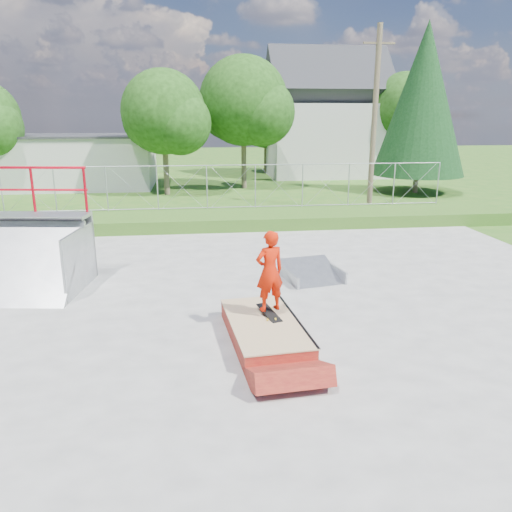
# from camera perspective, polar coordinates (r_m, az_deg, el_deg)

# --- Properties ---
(ground) EXTENTS (120.00, 120.00, 0.00)m
(ground) POSITION_cam_1_polar(r_m,az_deg,el_deg) (10.89, -3.70, -7.14)
(ground) COLOR #2A5E1B
(ground) RESTS_ON ground
(concrete_pad) EXTENTS (20.00, 16.00, 0.04)m
(concrete_pad) POSITION_cam_1_polar(r_m,az_deg,el_deg) (10.88, -3.70, -7.04)
(concrete_pad) COLOR gray
(concrete_pad) RESTS_ON ground
(grass_berm) EXTENTS (24.00, 3.00, 0.50)m
(grass_berm) POSITION_cam_1_polar(r_m,az_deg,el_deg) (19.92, -5.45, 4.17)
(grass_berm) COLOR #2A5E1B
(grass_berm) RESTS_ON ground
(grind_box) EXTENTS (1.54, 2.81, 0.40)m
(grind_box) POSITION_cam_1_polar(r_m,az_deg,el_deg) (9.78, 0.96, -8.57)
(grind_box) COLOR maroon
(grind_box) RESTS_ON concrete_pad
(quarter_pipe) EXTENTS (3.29, 2.90, 2.97)m
(quarter_pipe) POSITION_cam_1_polar(r_m,az_deg,el_deg) (13.36, -25.83, 2.30)
(quarter_pipe) COLOR #94979B
(quarter_pipe) RESTS_ON concrete_pad
(flat_bank_ramp) EXTENTS (1.64, 1.72, 0.43)m
(flat_bank_ramp) POSITION_cam_1_polar(r_m,az_deg,el_deg) (13.32, 6.39, -1.89)
(flat_bank_ramp) COLOR #94979B
(flat_bank_ramp) RESTS_ON concrete_pad
(skateboard) EXTENTS (0.44, 0.82, 0.13)m
(skateboard) POSITION_cam_1_polar(r_m,az_deg,el_deg) (9.97, 1.53, -6.54)
(skateboard) COLOR black
(skateboard) RESTS_ON grind_box
(skater) EXTENTS (0.68, 0.55, 1.61)m
(skater) POSITION_cam_1_polar(r_m,az_deg,el_deg) (9.69, 1.56, -2.15)
(skater) COLOR red
(skater) RESTS_ON grind_box
(chain_link_fence) EXTENTS (20.00, 0.06, 1.80)m
(chain_link_fence) POSITION_cam_1_polar(r_m,az_deg,el_deg) (20.72, -5.63, 7.84)
(chain_link_fence) COLOR #A1A4A9
(chain_link_fence) RESTS_ON grass_berm
(utility_building_flat) EXTENTS (10.00, 6.00, 3.00)m
(utility_building_flat) POSITION_cam_1_polar(r_m,az_deg,el_deg) (32.98, -20.54, 10.04)
(utility_building_flat) COLOR beige
(utility_building_flat) RESTS_ON ground
(gable_house) EXTENTS (8.40, 6.08, 8.94)m
(gable_house) POSITION_cam_1_polar(r_m,az_deg,el_deg) (37.26, 7.94, 15.01)
(gable_house) COLOR beige
(gable_house) RESTS_ON ground
(utility_pole) EXTENTS (0.24, 0.24, 8.00)m
(utility_pole) POSITION_cam_1_polar(r_m,az_deg,el_deg) (23.44, 13.37, 14.79)
(utility_pole) COLOR brown
(utility_pole) RESTS_ON ground
(tree_left_near) EXTENTS (4.76, 4.48, 6.65)m
(tree_left_near) POSITION_cam_1_polar(r_m,az_deg,el_deg) (27.87, -10.02, 15.55)
(tree_left_near) COLOR brown
(tree_left_near) RESTS_ON ground
(tree_center) EXTENTS (5.44, 5.12, 7.60)m
(tree_center) POSITION_cam_1_polar(r_m,az_deg,el_deg) (30.02, -0.83, 16.94)
(tree_center) COLOR brown
(tree_center) RESTS_ON ground
(tree_right_far) EXTENTS (5.10, 4.80, 7.12)m
(tree_right_far) POSITION_cam_1_polar(r_m,az_deg,el_deg) (36.94, 17.11, 15.58)
(tree_right_far) COLOR brown
(tree_right_far) RESTS_ON ground
(tree_back_mid) EXTENTS (4.08, 3.84, 5.70)m
(tree_back_mid) POSITION_cam_1_polar(r_m,az_deg,el_deg) (38.31, 1.52, 14.86)
(tree_back_mid) COLOR brown
(tree_back_mid) RESTS_ON ground
(conifer_tree) EXTENTS (5.04, 5.04, 9.10)m
(conifer_tree) POSITION_cam_1_polar(r_m,az_deg,el_deg) (29.80, 18.53, 16.56)
(conifer_tree) COLOR brown
(conifer_tree) RESTS_ON ground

